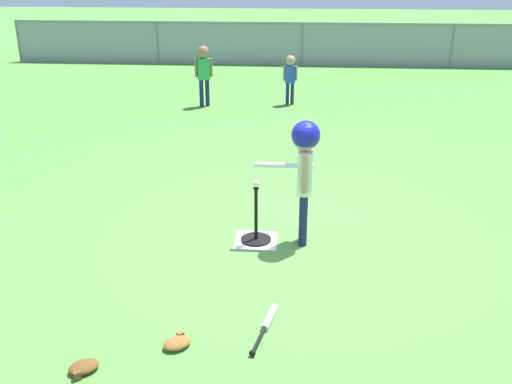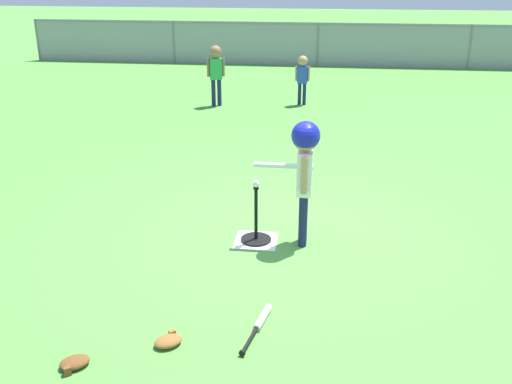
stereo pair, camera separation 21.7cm
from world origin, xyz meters
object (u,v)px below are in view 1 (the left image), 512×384
(glove_near_bats, at_px, (84,367))
(batter_child, at_px, (305,158))
(spare_bat_silver, at_px, (267,322))
(baseball_on_tee, at_px, (256,184))
(fielder_deep_right, at_px, (204,68))
(glove_by_plate, at_px, (177,343))
(batting_tee, at_px, (256,233))
(fielder_near_left, at_px, (290,73))

(glove_near_bats, bearing_deg, batter_child, 54.79)
(spare_bat_silver, bearing_deg, baseball_on_tee, 98.07)
(fielder_deep_right, distance_m, glove_by_plate, 7.87)
(baseball_on_tee, relative_size, glove_near_bats, 0.27)
(batting_tee, bearing_deg, glove_by_plate, -103.76)
(batting_tee, xyz_separation_m, spare_bat_silver, (0.21, -1.51, -0.06))
(fielder_deep_right, xyz_separation_m, glove_near_bats, (0.44, -8.11, -0.73))
(batter_child, height_order, fielder_near_left, batter_child)
(fielder_near_left, relative_size, spare_bat_silver, 1.47)
(fielder_near_left, bearing_deg, batting_tee, -91.70)
(baseball_on_tee, height_order, glove_near_bats, baseball_on_tee)
(baseball_on_tee, bearing_deg, batting_tee, 0.00)
(spare_bat_silver, relative_size, glove_by_plate, 2.44)
(spare_bat_silver, xyz_separation_m, glove_near_bats, (-1.28, -0.68, 0.01))
(fielder_near_left, distance_m, glove_by_plate, 8.09)
(batter_child, xyz_separation_m, glove_by_plate, (-0.93, -1.85, -0.90))
(batter_child, xyz_separation_m, fielder_near_left, (-0.30, 6.19, -0.30))
(fielder_deep_right, bearing_deg, batter_child, -71.44)
(batter_child, bearing_deg, batting_tee, 179.93)
(glove_near_bats, bearing_deg, glove_by_plate, 28.86)
(glove_by_plate, bearing_deg, batting_tee, 76.24)
(batting_tee, distance_m, spare_bat_silver, 1.53)
(baseball_on_tee, relative_size, batter_child, 0.06)
(glove_by_plate, bearing_deg, baseball_on_tee, 76.24)
(batting_tee, distance_m, glove_near_bats, 2.44)
(batter_child, height_order, spare_bat_silver, batter_child)
(baseball_on_tee, distance_m, fielder_near_left, 6.19)
(batter_child, height_order, glove_by_plate, batter_child)
(batting_tee, relative_size, fielder_deep_right, 0.51)
(glove_near_bats, bearing_deg, baseball_on_tee, 64.08)
(fielder_deep_right, bearing_deg, glove_near_bats, -86.88)
(batter_child, relative_size, spare_bat_silver, 1.97)
(baseball_on_tee, xyz_separation_m, fielder_deep_right, (-1.51, 5.92, 0.12))
(batting_tee, xyz_separation_m, baseball_on_tee, (0.00, 0.00, 0.55))
(glove_by_plate, distance_m, glove_near_bats, 0.70)
(spare_bat_silver, bearing_deg, fielder_deep_right, 103.04)
(baseball_on_tee, bearing_deg, batter_child, -0.07)
(baseball_on_tee, distance_m, batter_child, 0.56)
(batter_child, xyz_separation_m, glove_near_bats, (-1.55, -2.19, -0.90))
(spare_bat_silver, relative_size, glove_near_bats, 2.44)
(batting_tee, relative_size, batter_child, 0.46)
(baseball_on_tee, bearing_deg, fielder_near_left, 88.30)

